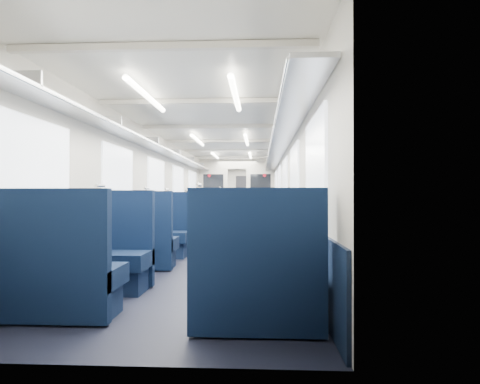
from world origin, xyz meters
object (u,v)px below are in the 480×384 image
Objects in this scene: seat_0 at (56,278)px; seat_21 at (259,212)px; seat_1 at (257,286)px; seat_5 at (258,245)px; seat_6 at (159,236)px; seat_18 at (211,215)px; seat_17 at (259,217)px; seat_24 at (222,210)px; seat_14 at (200,219)px; seat_3 at (258,258)px; seat_4 at (139,244)px; seat_11 at (259,226)px; seat_26 at (225,209)px; seat_16 at (206,217)px; seat_19 at (259,215)px; seat_15 at (259,219)px; seat_8 at (174,230)px; seat_13 at (259,222)px; seat_7 at (259,236)px; end_door at (243,195)px; seat_2 at (105,259)px; bulkhead at (237,189)px; seat_12 at (194,222)px; seat_23 at (259,211)px; seat_9 at (259,230)px; seat_20 at (217,212)px; seat_22 at (220,211)px; seat_27 at (259,209)px; seat_25 at (259,210)px.

seat_21 is (1.66, 12.40, 0.00)m from seat_0.
seat_5 is (0.00, 2.50, 0.00)m from seat_1.
seat_18 is (0.00, 6.90, 0.00)m from seat_6.
seat_17 is 1.00× the size of seat_24.
seat_14 and seat_21 have the same top height.
seat_3 and seat_4 have the same top height.
seat_26 is (-1.66, 10.26, 0.00)m from seat_11.
seat_19 is at bearing 34.22° from seat_16.
seat_15 is at bearing -35.57° from seat_16.
seat_8 is 1.00× the size of seat_15.
seat_7 is at bearing -90.00° from seat_13.
seat_18 is (-0.83, -6.83, -0.66)m from end_door.
seat_14 is 1.00× the size of seat_15.
seat_26 is at bearing 90.00° from seat_2.
seat_4 is at bearing -144.97° from seat_7.
seat_8 is at bearing 90.00° from seat_0.
seat_7 is 7.07m from seat_18.
seat_14 is (-1.66, 2.30, 0.00)m from seat_11.
bulkhead is at bearing 83.28° from seat_8.
seat_16 and seat_26 have the same top height.
seat_24 is (-1.66, 5.38, 0.00)m from seat_17.
seat_12 and seat_13 have the same top height.
seat_16 is 1.00× the size of seat_23.
seat_13 is at bearing -80.03° from bulkhead.
bulkhead is at bearing 94.06° from seat_1.
seat_3 is 4.43m from seat_11.
seat_21 is (0.83, 0.91, -0.89)m from bulkhead.
seat_14 is at bearing -90.00° from seat_26.
seat_9 and seat_20 have the same top height.
seat_18 is 3.12m from seat_22.
seat_1 is 1.00× the size of seat_24.
seat_8 is 7.90m from seat_20.
seat_15 is at bearing -90.00° from seat_27.
seat_25 is (1.66, 10.13, 0.00)m from seat_8.
seat_22 and seat_25 have the same top height.
seat_27 is (0.00, 10.30, 0.00)m from seat_11.
seat_7 is at bearing -90.00° from seat_23.
seat_19 is at bearing 90.00° from seat_11.
seat_8 is (-0.83, -7.04, -0.89)m from bulkhead.
seat_11 is at bearing -90.00° from seat_15.
seat_11 is at bearing -80.81° from seat_26.
seat_9 is at bearing -80.54° from seat_24.
seat_13 and seat_26 have the same top height.
seat_5 is at bearing -90.00° from seat_17.
seat_7 is 2.15m from seat_11.
seat_27 is (1.66, 13.61, 0.00)m from seat_4.
seat_0 is 1.00× the size of seat_17.
seat_11 is 2.14m from seat_12.
seat_25 is (0.00, 14.78, 0.00)m from seat_1.
seat_16 is at bearing 144.43° from seat_15.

